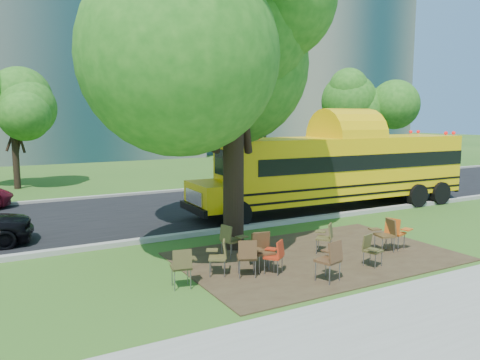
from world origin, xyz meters
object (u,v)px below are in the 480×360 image
chair_1 (248,254)px  main_tree (233,24)px  school_bus (343,167)px  chair_9 (258,246)px  chair_3 (262,248)px  chair_0 (183,264)px  chair_8 (220,254)px  chair_4 (331,257)px  chair_7 (396,230)px  chair_11 (326,235)px  chair_6 (386,232)px  chair_2 (276,253)px  chair_5 (371,247)px  chair_10 (230,238)px

chair_1 → main_tree: bearing=94.2°
main_tree → school_bus: 8.34m
chair_1 → chair_9: size_ratio=1.14×
chair_3 → chair_9: (0.14, 0.42, -0.08)m
main_tree → chair_0: main_tree is taller
chair_0 → chair_8: size_ratio=1.05×
chair_4 → chair_8: 2.48m
chair_0 → chair_3: bearing=15.2°
chair_7 → chair_11: chair_7 is taller
main_tree → chair_6: bearing=-33.4°
main_tree → chair_8: main_tree is taller
chair_0 → chair_6: 5.75m
school_bus → chair_6: size_ratio=12.77×
chair_2 → chair_6: (3.56, 0.08, 0.06)m
school_bus → chair_9: school_bus is taller
chair_5 → school_bus: bearing=-142.3°
chair_1 → chair_9: bearing=69.5°
school_bus → chair_1: bearing=-142.6°
school_bus → chair_10: school_bus is taller
chair_11 → chair_6: bearing=-64.2°
main_tree → chair_4: size_ratio=9.98×
chair_6 → chair_11: chair_6 is taller
main_tree → chair_5: 6.60m
chair_1 → chair_6: chair_6 is taller
chair_6 → chair_11: (-1.52, 0.62, -0.05)m
chair_9 → chair_7: bearing=-165.8°
chair_7 → chair_11: 1.96m
chair_8 → chair_0: bearing=136.5°
chair_3 → chair_7: (4.05, -0.28, -0.01)m
chair_9 → chair_11: chair_11 is taller
main_tree → chair_10: (-0.48, -0.73, -5.43)m
chair_3 → chair_2: bearing=126.2°
chair_11 → chair_8: bearing=141.1°
chair_0 → chair_2: size_ratio=1.08×
school_bus → chair_6: bearing=-118.5°
chair_7 → chair_10: 4.50m
chair_4 → chair_6: size_ratio=1.05×
chair_6 → chair_7: (0.33, -0.02, -0.00)m
chair_1 → chair_9: (0.65, 0.66, -0.07)m
chair_7 → chair_9: 3.97m
chair_8 → chair_9: chair_8 is taller
chair_0 → chair_11: chair_0 is taller
chair_3 → chair_11: 2.23m
main_tree → chair_4: (0.61, -3.36, -5.38)m
chair_1 → chair_9: 0.93m
chair_5 → chair_11: 1.39m
chair_1 → chair_6: (4.23, -0.01, 0.01)m
chair_2 → chair_3: size_ratio=0.88×
chair_0 → chair_1: 1.53m
chair_6 → chair_7: same height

